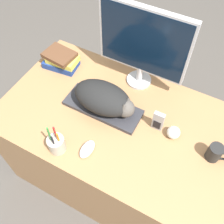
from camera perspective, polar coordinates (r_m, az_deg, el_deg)
name	(u,v)px	position (r m, az deg, el deg)	size (l,w,h in m)	color
ground_plane	(96,221)	(2.00, -3.52, -22.66)	(12.00, 12.00, 0.00)	#4C4742
desk	(123,152)	(1.76, 2.46, -8.78)	(1.43, 0.79, 0.75)	#9E7047
keyboard	(103,107)	(1.48, -1.99, 1.00)	(0.44, 0.17, 0.02)	#2D2D33
cat	(105,99)	(1.40, -1.64, 2.95)	(0.35, 0.20, 0.15)	black
monitor	(143,44)	(1.43, 6.79, 14.51)	(0.51, 0.15, 0.50)	#B7B7BC
computer_mouse	(87,149)	(1.34, -5.43, -8.03)	(0.06, 0.11, 0.03)	silver
coffee_mug	(215,153)	(1.38, 21.52, -8.27)	(0.10, 0.07, 0.10)	black
pen_cup	(56,144)	(1.34, -11.99, -6.81)	(0.09, 0.09, 0.19)	#B2A893
baseball	(173,132)	(1.40, 13.24, -4.35)	(0.07, 0.07, 0.07)	silver
phone	(158,121)	(1.38, 10.00, -1.99)	(0.06, 0.03, 0.13)	#99999E
book_stack	(61,60)	(1.70, -11.00, 11.04)	(0.22, 0.16, 0.11)	navy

